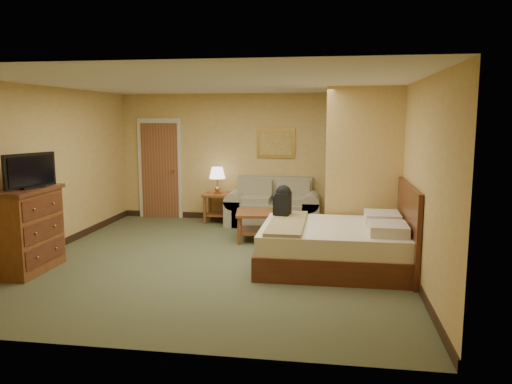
% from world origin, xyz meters
% --- Properties ---
extents(floor, '(6.00, 6.00, 0.00)m').
position_xyz_m(floor, '(0.00, 0.00, 0.00)').
color(floor, '#4B5134').
rests_on(floor, ground).
extents(ceiling, '(6.00, 6.00, 0.00)m').
position_xyz_m(ceiling, '(0.00, 0.00, 2.60)').
color(ceiling, white).
rests_on(ceiling, back_wall).
extents(back_wall, '(5.50, 0.02, 2.60)m').
position_xyz_m(back_wall, '(0.00, 3.00, 1.30)').
color(back_wall, tan).
rests_on(back_wall, floor).
extents(left_wall, '(0.02, 6.00, 2.60)m').
position_xyz_m(left_wall, '(-2.75, 0.00, 1.30)').
color(left_wall, tan).
rests_on(left_wall, floor).
extents(right_wall, '(0.02, 6.00, 2.60)m').
position_xyz_m(right_wall, '(2.75, 0.00, 1.30)').
color(right_wall, tan).
rests_on(right_wall, floor).
extents(partition, '(1.20, 0.15, 2.60)m').
position_xyz_m(partition, '(2.15, 0.93, 1.30)').
color(partition, tan).
rests_on(partition, floor).
extents(door, '(0.94, 0.16, 2.10)m').
position_xyz_m(door, '(-1.95, 2.96, 1.03)').
color(door, beige).
rests_on(door, floor).
extents(baseboard, '(5.50, 0.02, 0.12)m').
position_xyz_m(baseboard, '(0.00, 2.99, 0.06)').
color(baseboard, black).
rests_on(baseboard, floor).
extents(loveseat, '(1.84, 0.85, 0.93)m').
position_xyz_m(loveseat, '(0.51, 2.58, 0.30)').
color(loveseat, gray).
rests_on(loveseat, floor).
extents(side_table, '(0.54, 0.54, 0.59)m').
position_xyz_m(side_table, '(-0.64, 2.65, 0.39)').
color(side_table, brown).
rests_on(side_table, floor).
extents(table_lamp, '(0.33, 0.33, 0.54)m').
position_xyz_m(table_lamp, '(-0.64, 2.65, 1.00)').
color(table_lamp, '#B17A41').
rests_on(table_lamp, side_table).
extents(coffee_table, '(0.88, 0.88, 0.50)m').
position_xyz_m(coffee_table, '(0.41, 1.30, 0.36)').
color(coffee_table, brown).
rests_on(coffee_table, floor).
extents(wall_picture, '(0.78, 0.04, 0.60)m').
position_xyz_m(wall_picture, '(0.51, 2.97, 1.60)').
color(wall_picture, '#B78E3F').
rests_on(wall_picture, back_wall).
extents(dresser, '(0.58, 1.09, 1.17)m').
position_xyz_m(dresser, '(-2.48, -0.97, 0.59)').
color(dresser, brown).
rests_on(dresser, floor).
extents(tv, '(0.32, 0.75, 0.48)m').
position_xyz_m(tv, '(-2.38, -0.97, 1.39)').
color(tv, black).
rests_on(tv, dresser).
extents(bed, '(2.20, 1.87, 1.21)m').
position_xyz_m(bed, '(1.81, -0.10, 0.33)').
color(bed, '#4A2011').
rests_on(bed, floor).
extents(backpack, '(0.24, 0.32, 0.51)m').
position_xyz_m(backpack, '(0.93, 0.38, 0.86)').
color(backpack, black).
rests_on(backpack, bed).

